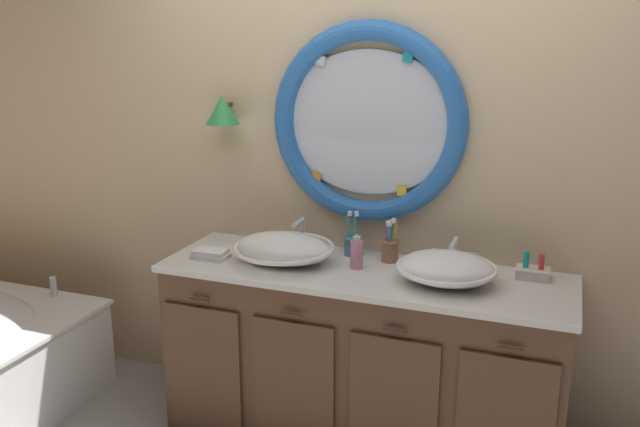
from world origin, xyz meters
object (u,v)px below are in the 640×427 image
Objects in this scene: toothbrush_holder_right at (390,249)px; toiletry_basket at (533,272)px; toothbrush_holder_left at (353,245)px; sink_basin_right at (446,268)px; folded_hand_towel at (211,254)px; soap_dispenser at (357,253)px; sink_basin_left at (284,248)px.

toiletry_basket is at bearing 0.28° from toothbrush_holder_right.
toothbrush_holder_right is (0.19, -0.02, 0.01)m from toothbrush_holder_left.
sink_basin_right reaches higher than toiletry_basket.
toiletry_basket is at bearing -1.51° from toothbrush_holder_left.
sink_basin_right is 2.03× the size of toothbrush_holder_right.
sink_basin_right is 1.95× the size of toothbrush_holder_left.
toothbrush_holder_left is 1.04× the size of toothbrush_holder_right.
folded_hand_towel is (-1.10, -0.07, -0.05)m from sink_basin_right.
soap_dispenser is 0.70m from folded_hand_towel.
sink_basin_left is 1.10× the size of sink_basin_right.
toiletry_basket is at bearing 28.79° from sink_basin_right.
sink_basin_left is 1.11m from toiletry_basket.
sink_basin_left is 0.34m from soap_dispenser.
sink_basin_left is 2.82× the size of folded_hand_towel.
sink_basin_left is 2.24× the size of toothbrush_holder_right.
toiletry_basket is at bearing 10.21° from folded_hand_towel.
folded_hand_towel is at bearing -168.43° from sink_basin_left.
sink_basin_left is at bearing 11.57° from folded_hand_towel.
sink_basin_right is 1.10m from folded_hand_towel.
toothbrush_holder_left reaches higher than folded_hand_towel.
toothbrush_holder_left is 0.68m from folded_hand_towel.
sink_basin_left is 0.34m from toothbrush_holder_left.
sink_basin_left is 0.75m from sink_basin_right.
toothbrush_holder_right is 0.64m from toiletry_basket.
toothbrush_holder_left is 0.19m from soap_dispenser.
sink_basin_left is at bearing -173.15° from soap_dispenser.
toiletry_basket is (0.83, -0.02, -0.02)m from toothbrush_holder_left.
soap_dispenser is 0.95× the size of folded_hand_towel.
toiletry_basket is at bearing 9.78° from sink_basin_left.
soap_dispenser is at bearing 6.85° from sink_basin_left.
toothbrush_holder_left is at bearing 178.49° from toiletry_basket.
toothbrush_holder_left is 1.56× the size of toiletry_basket.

